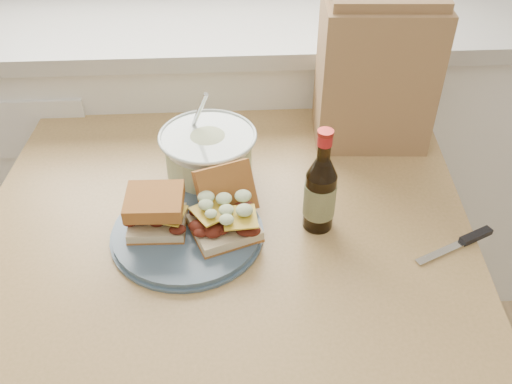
{
  "coord_description": "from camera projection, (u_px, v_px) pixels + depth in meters",
  "views": [
    {
      "loc": [
        0.13,
        0.18,
        1.52
      ],
      "look_at": [
        0.17,
        0.98,
        0.86
      ],
      "focal_mm": 40.0,
      "sensor_mm": 36.0,
      "label": 1
    }
  ],
  "objects": [
    {
      "name": "sandwich_right",
      "position": [
        225.0,
        211.0,
        1.04
      ],
      "size": [
        0.14,
        0.19,
        0.1
      ],
      "rotation": [
        0.0,
        0.0,
        0.36
      ],
      "color": "beige",
      "rests_on": "plate"
    },
    {
      "name": "dining_table",
      "position": [
        227.0,
        258.0,
        1.18
      ],
      "size": [
        1.01,
        1.01,
        0.78
      ],
      "rotation": [
        0.0,
        0.0,
        -0.08
      ],
      "color": "tan",
      "rests_on": "ground"
    },
    {
      "name": "plate",
      "position": [
        187.0,
        232.0,
        1.06
      ],
      "size": [
        0.28,
        0.28,
        0.02
      ],
      "primitive_type": "cylinder",
      "color": "#465C71",
      "rests_on": "dining_table"
    },
    {
      "name": "knife",
      "position": [
        467.0,
        240.0,
        1.05
      ],
      "size": [
        0.16,
        0.09,
        0.01
      ],
      "rotation": [
        0.0,
        0.0,
        0.44
      ],
      "color": "silver",
      "rests_on": "dining_table"
    },
    {
      "name": "coleslaw_bowl",
      "position": [
        209.0,
        156.0,
        1.17
      ],
      "size": [
        0.2,
        0.2,
        0.2
      ],
      "color": "silver",
      "rests_on": "dining_table"
    },
    {
      "name": "paper_bag",
      "position": [
        376.0,
        75.0,
        1.22
      ],
      "size": [
        0.25,
        0.17,
        0.32
      ],
      "primitive_type": "cube",
      "rotation": [
        0.0,
        0.0,
        -0.06
      ],
      "color": "#AA8552",
      "rests_on": "dining_table"
    },
    {
      "name": "sandwich_left",
      "position": [
        156.0,
        212.0,
        1.03
      ],
      "size": [
        0.11,
        0.1,
        0.08
      ],
      "rotation": [
        0.0,
        0.0,
        -0.02
      ],
      "color": "beige",
      "rests_on": "plate"
    },
    {
      "name": "cabinet_run",
      "position": [
        191.0,
        147.0,
        1.83
      ],
      "size": [
        2.5,
        0.64,
        0.94
      ],
      "color": "white",
      "rests_on": "ground"
    },
    {
      "name": "beer_bottle",
      "position": [
        320.0,
        192.0,
        1.04
      ],
      "size": [
        0.06,
        0.06,
        0.21
      ],
      "rotation": [
        0.0,
        0.0,
        -0.21
      ],
      "color": "black",
      "rests_on": "dining_table"
    }
  ]
}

